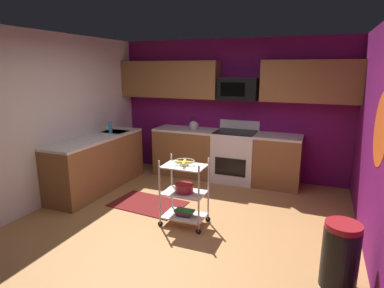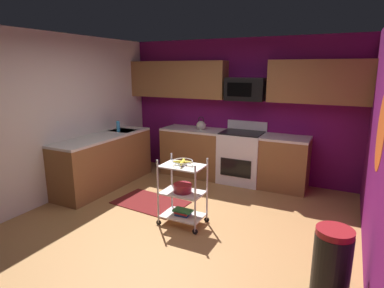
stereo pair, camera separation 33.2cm
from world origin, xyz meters
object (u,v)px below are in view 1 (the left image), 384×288
book_stack (184,212)px  fruit_bowl (184,162)px  dish_soap_bottle (110,127)px  trash_can (340,256)px  microwave (238,89)px  kettle (194,125)px  rolling_cart (184,193)px  oven_range (235,156)px  mixing_bowl_large (184,188)px

book_stack → fruit_bowl: bearing=180.0°
fruit_bowl → dish_soap_bottle: dish_soap_bottle is taller
trash_can → fruit_bowl: bearing=162.2°
microwave → dish_soap_bottle: 2.42m
fruit_bowl → kettle: size_ratio=1.03×
kettle → trash_can: 3.66m
dish_soap_bottle → book_stack: bearing=-29.0°
fruit_bowl → book_stack: fruit_bowl is taller
fruit_bowl → rolling_cart: bearing=76.0°
fruit_bowl → book_stack: 0.71m
fruit_bowl → trash_can: size_ratio=0.41×
oven_range → mixing_bowl_large: oven_range is taller
dish_soap_bottle → microwave: bearing=25.7°
oven_range → rolling_cart: size_ratio=1.20×
oven_range → mixing_bowl_large: (-0.18, -1.96, 0.04)m
book_stack → dish_soap_bottle: bearing=151.0°
oven_range → kettle: bearing=-179.7°
mixing_bowl_large → trash_can: bearing=-17.8°
microwave → kettle: size_ratio=2.65×
fruit_bowl → mixing_bowl_large: bearing=180.0°
trash_can → mixing_bowl_large: bearing=162.2°
book_stack → dish_soap_bottle: 2.35m
microwave → rolling_cart: (-0.18, -2.07, -1.25)m
mixing_bowl_large → book_stack: (0.00, 0.00, -0.35)m
fruit_bowl → oven_range: bearing=84.8°
oven_range → dish_soap_bottle: bearing=-156.7°
fruit_bowl → trash_can: 2.04m
oven_range → microwave: size_ratio=1.57×
microwave → trash_can: 3.45m
microwave → mixing_bowl_large: 2.39m
microwave → book_stack: 2.58m
fruit_bowl → kettle: 2.07m
fruit_bowl → trash_can: (1.88, -0.60, -0.55)m
rolling_cart → oven_range: bearing=84.8°
fruit_bowl → dish_soap_bottle: (-1.91, 1.06, 0.14)m
microwave → trash_can: microwave is taller
fruit_bowl → kettle: (-0.64, 1.96, 0.12)m
oven_range → trash_can: (1.70, -2.57, -0.15)m
oven_range → dish_soap_bottle: 2.34m
oven_range → fruit_bowl: 2.01m
oven_range → kettle: (-0.82, -0.00, 0.52)m
rolling_cart → mixing_bowl_large: bearing=-180.0°
rolling_cart → kettle: size_ratio=3.47×
oven_range → trash_can: oven_range is taller
rolling_cart → dish_soap_bottle: size_ratio=4.57×
microwave → book_stack: (-0.18, -2.07, -1.53)m
mixing_bowl_large → kettle: (-0.64, 1.96, 0.48)m
mixing_bowl_large → rolling_cart: bearing=0.0°
rolling_cart → dish_soap_bottle: bearing=151.0°
rolling_cart → dish_soap_bottle: 2.26m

